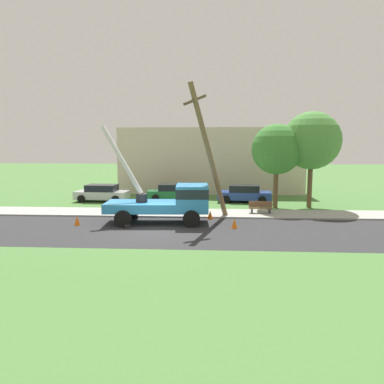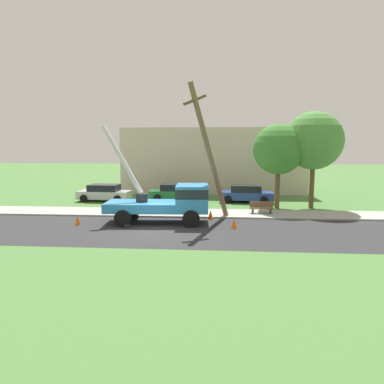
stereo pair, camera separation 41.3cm
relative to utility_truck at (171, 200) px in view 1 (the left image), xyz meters
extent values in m
plane|color=#477538|center=(-0.89, 9.92, -1.41)|extent=(120.00, 120.00, 0.00)
cube|color=#2B2B2D|center=(-0.89, -2.08, -1.40)|extent=(80.00, 7.24, 0.01)
cube|color=#9E9E99|center=(-0.89, 3.04, -1.36)|extent=(80.00, 3.00, 0.10)
cube|color=#2D84C6|center=(-1.80, -0.12, -0.38)|extent=(4.43, 2.64, 0.55)
cube|color=#2D84C6|center=(1.30, 0.06, 0.14)|extent=(2.04, 2.51, 1.60)
cube|color=#19232D|center=(1.30, 0.06, 0.49)|extent=(2.06, 2.53, 0.56)
cylinder|color=black|center=(-1.78, -0.12, 0.14)|extent=(0.70, 0.70, 0.50)
cylinder|color=silver|center=(-3.09, 0.46, 2.44)|extent=(2.95, 1.50, 4.26)
cube|color=black|center=(-2.32, -1.60, -1.31)|extent=(0.32, 0.32, 0.20)
cube|color=black|center=(-2.48, 1.29, -1.31)|extent=(0.32, 0.32, 0.20)
cylinder|color=black|center=(1.32, -1.14, -0.91)|extent=(1.00, 0.30, 1.00)
cylinder|color=black|center=(1.18, 1.26, -0.91)|extent=(1.00, 0.30, 1.00)
cylinder|color=black|center=(-2.64, -1.37, -0.91)|extent=(1.00, 0.30, 1.00)
cylinder|color=black|center=(-2.78, 1.03, -0.91)|extent=(1.00, 0.30, 1.00)
cylinder|color=brown|center=(2.30, 1.14, 2.80)|extent=(2.68, 2.70, 8.53)
cube|color=brown|center=(1.45, 0.29, 6.00)|extent=(1.34, 1.35, 0.79)
cone|color=orange|center=(3.80, -1.21, -1.13)|extent=(0.36, 0.36, 0.56)
cone|color=orange|center=(-5.51, -1.00, -1.13)|extent=(0.36, 0.36, 0.56)
cone|color=orange|center=(2.38, 1.33, -1.13)|extent=(0.36, 0.36, 0.56)
cube|color=#B7B7BF|center=(-6.85, 8.19, -0.86)|extent=(4.48, 2.02, 0.65)
cube|color=black|center=(-6.85, 8.19, -0.26)|extent=(2.54, 1.78, 0.55)
cylinder|color=black|center=(-5.45, 7.22, -1.09)|extent=(0.64, 0.22, 0.64)
cylinder|color=black|center=(-5.36, 9.02, -1.09)|extent=(0.64, 0.22, 0.64)
cylinder|color=black|center=(-8.35, 7.36, -1.09)|extent=(0.64, 0.22, 0.64)
cylinder|color=black|center=(-8.26, 9.16, -1.09)|extent=(0.64, 0.22, 0.64)
cube|color=#1E6638|center=(-0.88, 9.05, -0.86)|extent=(4.50, 2.07, 0.65)
cube|color=black|center=(-0.88, 9.05, -0.26)|extent=(2.56, 1.80, 0.55)
cylinder|color=black|center=(0.63, 8.24, -1.09)|extent=(0.64, 0.22, 0.64)
cylinder|color=black|center=(0.52, 10.04, -1.09)|extent=(0.64, 0.22, 0.64)
cylinder|color=black|center=(-2.27, 8.07, -1.09)|extent=(0.64, 0.22, 0.64)
cylinder|color=black|center=(-2.38, 9.86, -1.09)|extent=(0.64, 0.22, 0.64)
cube|color=#263F99|center=(5.15, 8.56, -0.86)|extent=(4.54, 2.17, 0.65)
cube|color=black|center=(5.15, 8.56, -0.26)|extent=(2.60, 1.86, 0.55)
cylinder|color=black|center=(6.52, 7.54, -1.09)|extent=(0.64, 0.22, 0.64)
cylinder|color=black|center=(6.67, 9.33, -1.09)|extent=(0.64, 0.22, 0.64)
cylinder|color=black|center=(3.63, 7.78, -1.09)|extent=(0.64, 0.22, 0.64)
cylinder|color=black|center=(3.78, 9.57, -1.09)|extent=(0.64, 0.22, 0.64)
cube|color=brown|center=(5.83, 3.04, -0.96)|extent=(1.60, 0.44, 0.06)
cube|color=brown|center=(5.83, 3.24, -0.71)|extent=(1.60, 0.06, 0.40)
cube|color=#333338|center=(5.23, 3.04, -1.18)|extent=(0.10, 0.40, 0.45)
cube|color=#333338|center=(6.43, 3.04, -1.18)|extent=(0.10, 0.40, 0.45)
cylinder|color=brown|center=(9.89, 6.18, 0.96)|extent=(0.36, 0.36, 4.73)
sphere|color=#4C8C3D|center=(9.89, 6.18, 3.66)|extent=(4.33, 4.33, 4.33)
cylinder|color=brown|center=(7.30, 5.96, 0.66)|extent=(0.36, 0.36, 4.14)
sphere|color=#3D7F33|center=(7.30, 5.96, 3.02)|extent=(3.78, 3.78, 3.78)
cube|color=beige|center=(2.28, 15.81, 1.79)|extent=(18.00, 6.00, 6.40)
camera|label=1|loc=(2.60, -21.67, 3.34)|focal=33.88mm
camera|label=2|loc=(3.01, -21.64, 3.34)|focal=33.88mm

